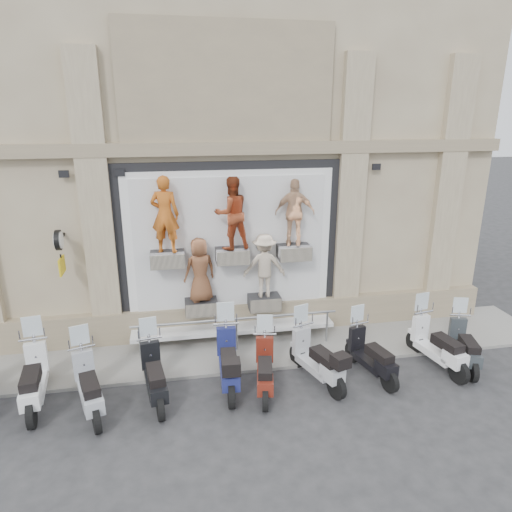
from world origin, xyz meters
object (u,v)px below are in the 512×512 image
object	(u,v)px
clock_sign_bracket	(59,246)
scooter_h	(372,346)
guard_rail	(237,335)
scooter_e	(228,351)
scooter_i	(438,336)
scooter_f	(265,360)
scooter_b	(32,368)
scooter_c	(87,376)
scooter_d	(154,365)
scooter_j	(466,337)
scooter_g	(317,349)

from	to	relation	value
clock_sign_bracket	scooter_h	bearing A→B (deg)	-17.00
guard_rail	clock_sign_bracket	xyz separation A→B (m)	(-3.90, 0.47, 2.34)
clock_sign_bracket	scooter_e	world-z (taller)	clock_sign_bracket
guard_rail	scooter_i	xyz separation A→B (m)	(4.44, -1.49, 0.33)
scooter_f	scooter_h	size ratio (longest dim) A/B	1.00
clock_sign_bracket	scooter_f	size ratio (longest dim) A/B	0.56
guard_rail	scooter_b	distance (m)	4.50
guard_rail	scooter_f	bearing A→B (deg)	-78.21
clock_sign_bracket	scooter_f	xyz separation A→B (m)	(4.26, -2.17, -2.06)
scooter_i	scooter_h	bearing A→B (deg)	172.34
clock_sign_bracket	scooter_c	distance (m)	3.08
clock_sign_bracket	guard_rail	bearing A→B (deg)	-6.84
scooter_b	scooter_d	xyz separation A→B (m)	(2.36, -0.25, -0.05)
clock_sign_bracket	scooter_b	world-z (taller)	clock_sign_bracket
clock_sign_bracket	scooter_d	distance (m)	3.50
scooter_i	guard_rail	bearing A→B (deg)	150.85
scooter_d	scooter_j	xyz separation A→B (m)	(7.01, 0.03, -0.05)
guard_rail	scooter_f	distance (m)	1.77
clock_sign_bracket	scooter_b	size ratio (longest dim) A/B	0.50
scooter_d	scooter_g	distance (m)	3.44
scooter_f	scooter_j	bearing A→B (deg)	12.67
guard_rail	scooter_g	world-z (taller)	scooter_g
scooter_e	scooter_h	xyz separation A→B (m)	(3.16, -0.19, -0.09)
scooter_b	scooter_c	size ratio (longest dim) A/B	1.04
clock_sign_bracket	scooter_i	world-z (taller)	clock_sign_bracket
guard_rail	scooter_h	size ratio (longest dim) A/B	2.78
scooter_h	scooter_i	bearing A→B (deg)	-10.35
scooter_j	guard_rail	bearing A→B (deg)	178.70
scooter_e	clock_sign_bracket	bearing A→B (deg)	155.31
scooter_b	scooter_d	world-z (taller)	scooter_b
clock_sign_bracket	scooter_i	size ratio (longest dim) A/B	0.52
scooter_c	scooter_i	world-z (taller)	scooter_i
scooter_b	scooter_h	size ratio (longest dim) A/B	1.12
scooter_b	scooter_i	world-z (taller)	scooter_b
scooter_c	scooter_g	world-z (taller)	scooter_c
guard_rail	scooter_b	size ratio (longest dim) A/B	2.49
clock_sign_bracket	scooter_j	xyz separation A→B (m)	(8.99, -2.02, -2.07)
scooter_c	scooter_h	world-z (taller)	scooter_c
clock_sign_bracket	scooter_g	bearing A→B (deg)	-20.59
guard_rail	scooter_f	xyz separation A→B (m)	(0.36, -1.71, 0.28)
scooter_d	scooter_h	xyz separation A→B (m)	(4.71, 0.01, -0.04)
scooter_d	scooter_c	bearing A→B (deg)	178.48
scooter_d	guard_rail	bearing A→B (deg)	30.73
scooter_d	scooter_b	bearing A→B (deg)	165.11
scooter_f	scooter_e	bearing A→B (deg)	167.53
scooter_d	scooter_e	xyz separation A→B (m)	(1.54, 0.20, 0.05)
guard_rail	scooter_i	bearing A→B (deg)	-18.62
scooter_b	scooter_h	xyz separation A→B (m)	(7.07, -0.24, -0.09)
guard_rail	scooter_g	size ratio (longest dim) A/B	2.60
scooter_b	scooter_f	bearing A→B (deg)	-12.33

